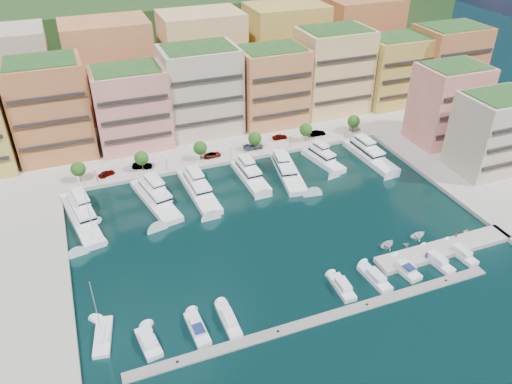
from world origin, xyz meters
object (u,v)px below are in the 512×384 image
at_px(yacht_2, 198,188).
at_px(car_3, 253,146).
at_px(yacht_3, 250,174).
at_px(tender_0, 388,244).
at_px(cruiser_2, 229,320).
at_px(tender_1, 406,244).
at_px(tree_5, 354,121).
at_px(lamppost_2, 231,150).
at_px(cruiser_8, 436,261).
at_px(tender_2, 418,235).
at_px(yacht_4, 287,171).
at_px(cruiser_6, 375,278).
at_px(lamppost_0, 96,174).
at_px(sailboat_2, 93,235).
at_px(yacht_1, 155,198).
at_px(tender_3, 466,231).
at_px(lamppost_1, 166,161).
at_px(car_1, 142,165).
at_px(yacht_5, 322,158).
at_px(person_0, 427,255).
at_px(tree_0, 78,169).
at_px(lamppost_3, 290,139).
at_px(car_0, 106,173).
at_px(tree_2, 200,148).
at_px(yacht_0, 81,214).
at_px(sailboat_0, 103,337).
at_px(tree_1, 141,158).
at_px(car_4, 280,137).
at_px(cruiser_7, 405,269).
at_px(cruiser_0, 149,343).
at_px(cruiser_5, 342,287).
at_px(lamppost_4, 346,129).
at_px(cruiser_1, 197,329).
at_px(cruiser_9, 460,254).
at_px(car_5, 318,133).

xyz_separation_m(yacht_2, car_3, (20.52, 15.39, 0.63)).
height_order(yacht_3, tender_0, yacht_3).
bearing_deg(cruiser_2, tender_1, 9.27).
height_order(tree_5, cruiser_2, tree_5).
relative_size(lamppost_2, yacht_2, 0.19).
height_order(cruiser_8, tender_2, cruiser_8).
height_order(yacht_4, cruiser_6, yacht_4).
xyz_separation_m(lamppost_0, cruiser_8, (61.78, -55.80, -3.28)).
height_order(sailboat_2, tender_1, sailboat_2).
bearing_deg(yacht_1, tender_3, -31.10).
height_order(lamppost_1, car_1, lamppost_1).
bearing_deg(yacht_5, person_0, -89.80).
height_order(tree_0, lamppost_3, tree_0).
distance_m(car_0, person_0, 81.35).
height_order(tree_0, car_1, tree_0).
xyz_separation_m(lamppost_2, cruiser_8, (25.78, -55.80, -3.28)).
height_order(lamppost_0, car_3, lamppost_0).
distance_m(tree_2, tree_5, 48.00).
bearing_deg(yacht_0, car_0, 63.94).
distance_m(tender_2, car_3, 54.44).
xyz_separation_m(car_0, person_0, (57.23, -57.82, 0.13)).
xyz_separation_m(lamppost_3, sailboat_0, (-58.76, -51.52, -3.51)).
distance_m(tree_1, car_4, 41.78).
bearing_deg(cruiser_7, cruiser_0, 179.98).
bearing_deg(cruiser_5, car_4, 77.58).
bearing_deg(tree_5, car_4, 169.90).
bearing_deg(lamppost_3, lamppost_0, 180.00).
relative_size(lamppost_4, tender_3, 2.70).
relative_size(lamppost_1, car_0, 0.96).
relative_size(cruiser_5, cruiser_8, 0.85).
xyz_separation_m(cruiser_1, person_0, (48.89, 0.88, 1.31)).
bearing_deg(tree_1, car_3, 1.96).
bearing_deg(tender_2, sailboat_2, 54.34).
bearing_deg(tender_2, cruiser_9, -168.09).
bearing_deg(tender_2, car_5, -15.85).
xyz_separation_m(lamppost_2, cruiser_7, (18.21, -55.79, -3.26)).
distance_m(tree_1, yacht_2, 18.54).
bearing_deg(tender_1, lamppost_2, 46.89).
bearing_deg(yacht_0, car_3, 18.69).
xyz_separation_m(cruiser_2, cruiser_8, (45.10, 0.00, 0.00)).
height_order(tree_2, cruiser_1, tree_2).
height_order(cruiser_9, car_1, car_1).
relative_size(tree_1, tree_2, 1.00).
relative_size(lamppost_4, yacht_3, 0.24).
xyz_separation_m(tree_5, yacht_5, (-16.34, -11.45, -3.53)).
relative_size(tree_5, cruiser_7, 0.75).
bearing_deg(yacht_1, tender_2, -34.21).
xyz_separation_m(yacht_3, cruiser_7, (16.47, -45.71, -0.64)).
bearing_deg(yacht_3, cruiser_9, -56.44).
bearing_deg(person_0, car_1, 2.77).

